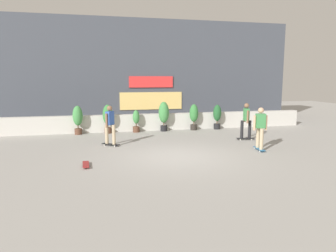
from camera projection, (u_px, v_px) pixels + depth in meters
ground_plane at (177, 156)px, 11.33m from camera, size 48.00×48.00×0.00m
planter_wall at (149, 122)px, 17.04m from camera, size 18.00×0.40×0.90m
building_backdrop at (139, 72)px, 20.47m from camera, size 20.00×2.08×6.50m
potted_plant_0 at (78, 118)px, 15.71m from camera, size 0.49×0.49×1.46m
potted_plant_1 at (108, 117)px, 16.04m from camera, size 0.51×0.51×1.48m
potted_plant_2 at (136, 121)px, 16.41m from camera, size 0.36×0.36×1.17m
potted_plant_3 at (164, 114)px, 16.69m from camera, size 0.55×0.55×1.58m
potted_plant_4 at (194, 115)px, 17.08m from camera, size 0.48×0.48×1.42m
potted_plant_5 at (217, 115)px, 17.40m from camera, size 0.45×0.45×1.37m
skater_mid_plaza at (260, 127)px, 12.16m from camera, size 0.56×0.82×1.70m
skater_far_right at (110, 124)px, 13.01m from camera, size 0.75×0.65×1.70m
skater_foreground at (246, 120)px, 14.30m from camera, size 0.82×0.55×1.70m
skateboard_near_camera at (86, 164)px, 10.05m from camera, size 0.23×0.81×0.08m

